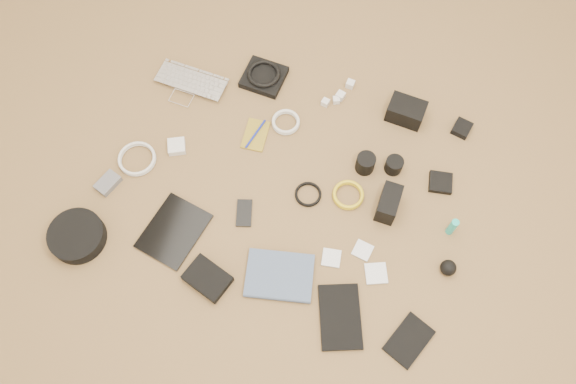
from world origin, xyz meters
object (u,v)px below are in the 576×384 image
(tablet, at_px, (174,231))
(phone, at_px, (244,213))
(headphone_case, at_px, (77,236))
(dslr_camera, at_px, (406,111))
(laptop, at_px, (187,89))
(paperback, at_px, (277,300))

(tablet, height_order, phone, tablet)
(phone, height_order, headphone_case, headphone_case)
(dslr_camera, bearing_deg, phone, -123.91)
(dslr_camera, height_order, phone, dslr_camera)
(laptop, height_order, dslr_camera, dslr_camera)
(phone, bearing_deg, dslr_camera, 34.93)
(laptop, relative_size, tablet, 1.19)
(laptop, xyz_separation_m, dslr_camera, (0.89, 0.13, 0.03))
(headphone_case, relative_size, paperback, 0.86)
(phone, height_order, paperback, paperback)
(laptop, height_order, headphone_case, headphone_case)
(dslr_camera, distance_m, headphone_case, 1.35)
(paperback, bearing_deg, dslr_camera, -27.96)
(dslr_camera, distance_m, tablet, 1.03)
(dslr_camera, bearing_deg, headphone_case, -134.66)
(dslr_camera, height_order, paperback, dslr_camera)
(laptop, bearing_deg, dslr_camera, 12.98)
(phone, bearing_deg, headphone_case, -169.29)
(laptop, bearing_deg, headphone_case, -97.24)
(laptop, xyz_separation_m, phone, (0.40, -0.46, -0.01))
(dslr_camera, height_order, tablet, dslr_camera)
(laptop, height_order, tablet, laptop)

